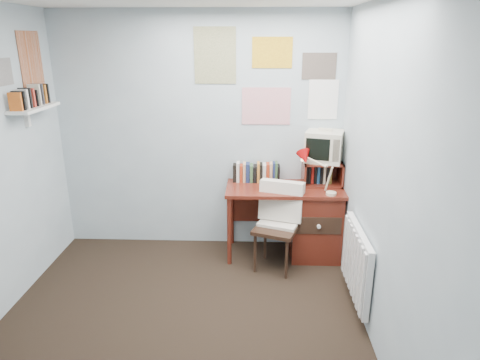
% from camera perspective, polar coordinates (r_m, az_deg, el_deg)
% --- Properties ---
extents(ground, '(3.50, 3.50, 0.00)m').
position_cam_1_polar(ground, '(3.53, -8.65, -20.78)').
color(ground, black).
rests_on(ground, ground).
extents(back_wall, '(3.00, 0.02, 2.50)m').
position_cam_1_polar(back_wall, '(4.57, -5.42, 6.11)').
color(back_wall, '#ADBFC6').
rests_on(back_wall, ground).
extents(right_wall, '(0.02, 3.50, 2.50)m').
position_cam_1_polar(right_wall, '(2.99, 19.64, -1.58)').
color(right_wall, '#ADBFC6').
rests_on(right_wall, ground).
extents(desk, '(1.20, 0.55, 0.76)m').
position_cam_1_polar(desk, '(4.57, 9.24, -5.20)').
color(desk, '#5B1F14').
rests_on(desk, ground).
extents(desk_chair, '(0.55, 0.54, 0.85)m').
position_cam_1_polar(desk_chair, '(4.25, 4.81, -6.56)').
color(desk_chair, black).
rests_on(desk_chair, ground).
extents(desk_lamp, '(0.30, 0.27, 0.37)m').
position_cam_1_polar(desk_lamp, '(4.21, 12.20, 0.42)').
color(desk_lamp, '#AB0B0C').
rests_on(desk_lamp, desk).
extents(tv_riser, '(0.40, 0.30, 0.25)m').
position_cam_1_polar(tv_riser, '(4.52, 10.88, 0.94)').
color(tv_riser, '#5B1F14').
rests_on(tv_riser, desk).
extents(crt_tv, '(0.44, 0.42, 0.34)m').
position_cam_1_polar(crt_tv, '(4.47, 11.18, 4.65)').
color(crt_tv, beige).
rests_on(crt_tv, tv_riser).
extents(book_row, '(0.60, 0.14, 0.22)m').
position_cam_1_polar(book_row, '(4.54, 2.86, 1.13)').
color(book_row, '#5B1F14').
rests_on(book_row, desk).
extents(radiator, '(0.09, 0.80, 0.60)m').
position_cam_1_polar(radiator, '(3.79, 15.31, -10.58)').
color(radiator, white).
rests_on(radiator, right_wall).
extents(wall_shelf, '(0.20, 0.62, 0.24)m').
position_cam_1_polar(wall_shelf, '(4.31, -25.75, 8.66)').
color(wall_shelf, white).
rests_on(wall_shelf, left_wall).
extents(posters_back, '(1.20, 0.01, 0.90)m').
position_cam_1_polar(posters_back, '(4.44, 3.59, 13.63)').
color(posters_back, white).
rests_on(posters_back, back_wall).
extents(posters_left, '(0.01, 0.70, 0.60)m').
position_cam_1_polar(posters_left, '(4.32, -27.60, 13.53)').
color(posters_left, white).
rests_on(posters_left, left_wall).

